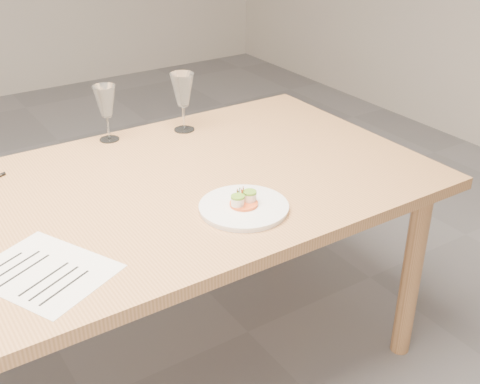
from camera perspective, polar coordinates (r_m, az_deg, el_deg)
dining_table at (r=1.83m, az=-16.71°, el=-3.96°), size 2.40×1.00×0.75m
dinner_plate at (r=1.74m, az=0.37°, el=-1.37°), size 0.26×0.26×0.07m
recipe_sheet at (r=1.56m, az=-18.05°, el=-7.20°), size 0.36×0.39×0.00m
wine_glass_2 at (r=2.22m, az=-12.64°, el=8.28°), size 0.08×0.08×0.21m
wine_glass_3 at (r=2.26m, az=-5.47°, el=9.53°), size 0.09×0.09×0.22m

